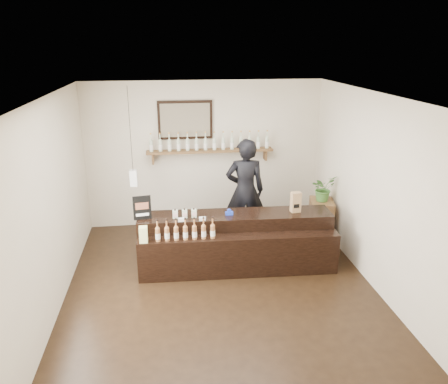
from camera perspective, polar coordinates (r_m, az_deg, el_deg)
name	(u,v)px	position (r m, az deg, el deg)	size (l,w,h in m)	color
ground	(220,286)	(6.69, -0.47, -12.12)	(5.00, 5.00, 0.00)	black
room_shell	(220,177)	(5.99, -0.52, 1.96)	(5.00, 5.00, 5.00)	beige
back_wall_decor	(197,138)	(8.26, -3.52, 7.05)	(2.66, 0.96, 1.69)	#56361D
counter	(236,243)	(7.05, 1.54, -6.65)	(3.11, 0.93, 1.01)	black
promo_sign	(142,208)	(6.80, -10.65, -2.04)	(0.27, 0.06, 0.38)	black
paper_bag	(296,202)	(7.09, 9.35, -1.31)	(0.16, 0.13, 0.33)	#8F6845
tape_dispenser	(229,213)	(6.90, 0.68, -2.71)	(0.12, 0.05, 0.10)	#1B39C0
side_cabinet	(321,221)	(8.12, 12.50, -3.68)	(0.49, 0.60, 0.78)	#56361D
potted_plant	(323,188)	(7.90, 12.82, 0.47)	(0.42, 0.36, 0.46)	#3C6B2A
shopkeeper	(245,184)	(7.73, 2.78, 1.02)	(0.78, 0.51, 2.14)	black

